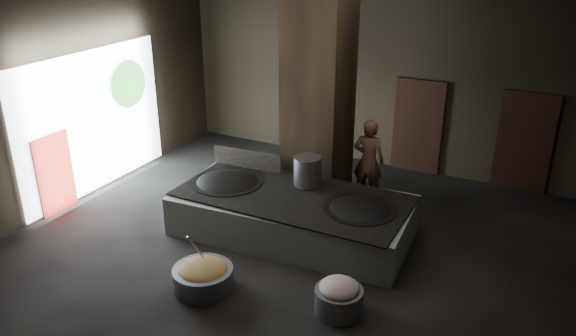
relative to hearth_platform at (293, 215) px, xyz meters
The scene contains 26 objects.
floor 0.54m from the hearth_platform, 74.48° to the right, with size 10.00×9.00×0.10m, color black.
back_wall 4.64m from the hearth_platform, 88.89° to the left, with size 10.00×0.10×4.50m, color black.
front_wall 5.19m from the hearth_platform, 89.03° to the right, with size 10.00×0.10×4.50m, color black.
left_wall 5.31m from the hearth_platform, behind, with size 0.10×9.00×4.50m, color black.
pillar 2.47m from the hearth_platform, 97.73° to the left, with size 1.20×1.20×4.50m, color black.
hearth_platform is the anchor object (origin of this frame).
platform_cap 0.42m from the hearth_platform, ahead, with size 4.39×2.11×0.03m, color black.
wok_left 1.49m from the hearth_platform, behind, with size 1.42×1.42×0.39m, color black.
wok_left_rim 1.51m from the hearth_platform, behind, with size 1.45×1.45×0.05m, color black.
wok_right 1.40m from the hearth_platform, ahead, with size 1.32×1.32×0.37m, color black.
wok_right_rim 1.42m from the hearth_platform, ahead, with size 1.35×1.35×0.05m, color black.
stock_pot 0.92m from the hearth_platform, 84.81° to the left, with size 0.55×0.55×0.59m, color #9B9DA2.
splash_guard 1.75m from the hearth_platform, 152.65° to the left, with size 1.56×0.06×0.39m, color black.
cook 2.27m from the hearth_platform, 69.05° to the left, with size 0.68×0.44×1.85m, color brown.
veg_basin 2.37m from the hearth_platform, 102.23° to the right, with size 1.00×1.00×0.37m, color slate.
veg_fill 2.36m from the hearth_platform, 102.23° to the right, with size 0.82×0.82×0.25m, color #A0A550.
ladle 2.26m from the hearth_platform, 106.77° to the right, with size 0.03×0.03×0.79m, color #9B9DA2.
meat_basin 2.57m from the hearth_platform, 47.16° to the right, with size 0.75×0.75×0.41m, color slate.
meat_fill 2.56m from the hearth_platform, 47.16° to the right, with size 0.63×0.63×0.24m, color tan.
doorway_near 4.40m from the hearth_platform, 72.84° to the left, with size 1.18×0.08×2.38m, color black.
doorway_near_glow 4.52m from the hearth_platform, 70.86° to the left, with size 0.90×0.04×2.12m, color #8C6647.
doorway_far 5.60m from the hearth_platform, 48.44° to the left, with size 1.18×0.08×2.38m, color black.
doorway_far_glow 5.54m from the hearth_platform, 51.00° to the left, with size 0.85×0.04×2.01m, color #8C6647.
left_opening 5.02m from the hearth_platform, behind, with size 0.04×4.20×3.10m, color white.
pavilion_sliver 5.02m from the hearth_platform, 163.77° to the right, with size 0.05×0.90×1.70m, color maroon.
tree_silhouette 5.20m from the hearth_platform, 168.11° to the left, with size 0.28×1.10×1.10m, color #194714.
Camera 1 is at (4.23, -8.34, 5.52)m, focal length 35.00 mm.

